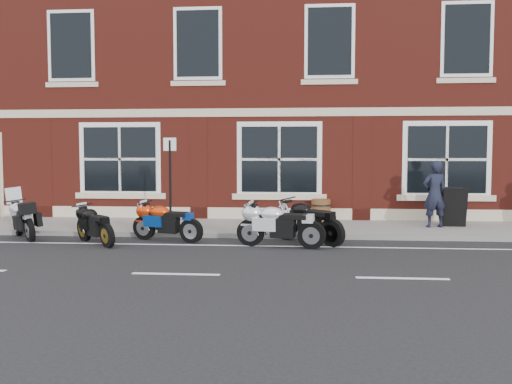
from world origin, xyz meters
TOP-DOWN VIEW (x-y plane):
  - ground at (0.00, 0.00)m, footprint 80.00×80.00m
  - sidewalk at (0.00, 3.00)m, footprint 30.00×3.00m
  - kerb at (0.00, 1.42)m, footprint 30.00×0.16m
  - pub_building at (0.00, 10.50)m, footprint 24.00×12.00m
  - moto_touring_silver at (-4.81, 0.86)m, footprint 1.33×1.58m
  - moto_sport_red at (-1.09, 0.73)m, footprint 1.89×0.74m
  - moto_sport_black at (-2.67, 0.16)m, footprint 1.40×1.41m
  - moto_sport_silver at (1.71, 0.07)m, footprint 2.07×0.58m
  - moto_naked_black at (2.37, 0.77)m, footprint 1.69×1.55m
  - pedestrian_left at (5.85, 3.05)m, footprint 0.75×0.58m
  - a_board_sign at (6.42, 3.31)m, footprint 0.67×0.46m
  - barrel_planter at (2.77, 4.12)m, footprint 0.60×0.60m
  - parking_sign at (-1.31, 2.04)m, footprint 0.35×0.07m

SIDE VIEW (x-z plane):
  - ground at x=0.00m, z-range 0.00..0.00m
  - sidewalk at x=0.00m, z-range 0.00..0.12m
  - kerb at x=0.00m, z-range 0.00..0.12m
  - barrel_planter at x=2.77m, z-range 0.12..0.79m
  - moto_sport_black at x=-2.67m, z-range 0.06..0.90m
  - moto_sport_red at x=-1.09m, z-range 0.07..0.95m
  - moto_touring_silver at x=-4.81m, z-range -0.12..1.16m
  - moto_sport_silver at x=1.71m, z-range 0.07..1.01m
  - moto_naked_black at x=2.37m, z-range 0.07..1.04m
  - a_board_sign at x=6.42m, z-range 0.12..1.21m
  - pedestrian_left at x=5.85m, z-range 0.12..1.96m
  - parking_sign at x=-1.31m, z-range 0.31..2.76m
  - pub_building at x=0.00m, z-range 0.00..12.00m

